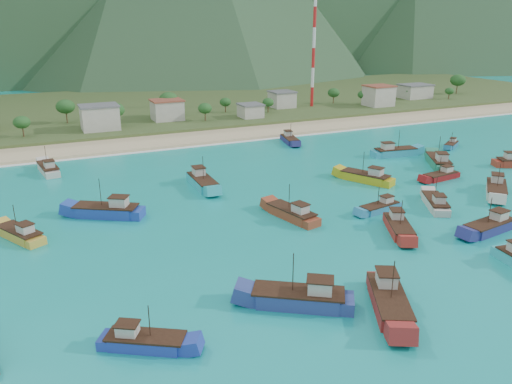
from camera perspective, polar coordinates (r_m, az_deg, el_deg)
name	(u,v)px	position (r m, az deg, el deg)	size (l,w,h in m)	color
ground	(341,235)	(84.58, 9.65, -4.87)	(600.00, 600.00, 0.00)	#0B7E82
beach	(195,138)	(153.05, -7.03, 6.10)	(400.00, 18.00, 1.20)	beige
land	(149,108)	(211.02, -12.18, 9.37)	(400.00, 110.00, 2.40)	#385123
surf_line	(205,145)	(144.25, -5.87, 5.34)	(400.00, 2.50, 0.08)	white
village	(196,109)	(176.41, -6.89, 9.45)	(220.57, 22.62, 7.61)	beige
vegetation	(167,109)	(175.43, -10.09, 9.35)	(275.33, 25.76, 9.15)	#235623
radio_tower	(314,48)	(200.00, 6.61, 16.05)	(1.20, 1.20, 44.61)	red
boat_4	(202,182)	(107.56, -6.16, 1.09)	(3.88, 12.60, 7.42)	#25ACB8
boat_6	(380,208)	(96.26, 13.98, -1.80)	(9.39, 4.15, 5.36)	teal
boat_7	(439,162)	(130.18, 20.14, 3.22)	(9.91, 13.12, 7.67)	#227C5B
boat_9	(20,235)	(90.37, -25.34, -4.43)	(7.75, 10.66, 6.18)	gold
boat_10	(300,299)	(63.85, 5.09, -12.06)	(12.84, 10.18, 7.59)	navy
boat_11	(496,190)	(113.76, 25.76, 0.23)	(11.31, 10.76, 7.13)	silver
boat_13	(144,342)	(58.07, -12.64, -16.42)	(9.76, 7.46, 5.72)	#243CA7
boat_15	(435,204)	(101.24, 19.82, -1.25)	(7.87, 10.71, 6.22)	beige
boat_16	(48,169)	(126.89, -22.64, 2.43)	(4.78, 11.56, 6.63)	beige
boat_17	(108,211)	(94.68, -16.61, -2.13)	(12.99, 9.92, 7.61)	#2041A7
boat_18	(366,178)	(113.01, 12.48, 1.59)	(8.63, 12.25, 7.07)	gold
boat_19	(389,302)	(65.22, 14.93, -12.00)	(9.19, 12.90, 7.46)	maroon
boat_20	(451,145)	(151.82, 21.42, 4.99)	(8.02, 6.30, 4.73)	#216A8F
boat_22	(490,227)	(93.24, 25.20, -3.65)	(11.68, 4.91, 6.69)	navy
boat_24	(290,140)	(146.75, 3.87, 5.93)	(5.21, 10.97, 6.24)	navy
boat_28	(395,152)	(136.78, 15.56, 4.39)	(12.75, 5.32, 7.30)	teal
boat_29	(398,228)	(87.70, 15.97, -3.94)	(7.65, 11.06, 6.37)	#A42820
boat_30	(292,214)	(90.09, 4.15, -2.54)	(5.98, 11.87, 6.74)	brown
boat_32	(441,177)	(119.62, 20.38, 1.67)	(9.82, 3.88, 5.65)	maroon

